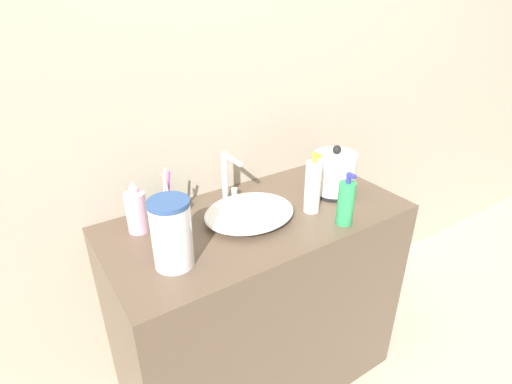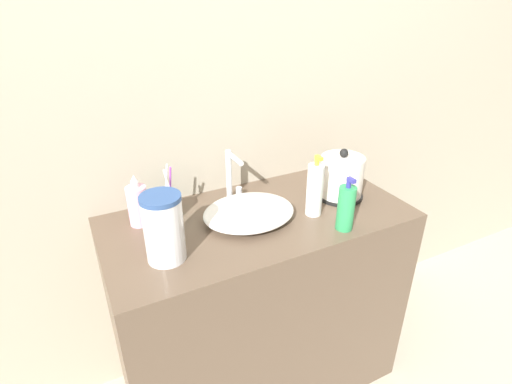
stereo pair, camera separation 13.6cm
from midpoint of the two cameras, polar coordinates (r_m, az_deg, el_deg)
name	(u,v)px [view 1 (the left image)]	position (r m, az deg, el deg)	size (l,w,h in m)	color
wall_back	(214,66)	(1.49, -8.70, 17.35)	(6.00, 0.04, 2.60)	#ADA38E
vanity_counter	(258,304)	(1.67, -2.08, -15.81)	(1.09, 0.53, 0.82)	brown
sink_basin	(249,212)	(1.39, -3.77, -3.00)	(0.32, 0.27, 0.06)	white
faucet	(228,175)	(1.47, -6.72, 2.31)	(0.06, 0.13, 0.20)	silver
electric_kettle	(334,175)	(1.56, 8.71, 2.41)	(0.18, 0.18, 0.20)	black
toothbrush_cup	(168,210)	(1.40, -15.25, -2.55)	(0.07, 0.07, 0.20)	teal
lotion_bottle	(313,187)	(1.41, 5.40, 0.69)	(0.06, 0.06, 0.23)	white
shampoo_bottle	(346,203)	(1.36, 9.94, -1.62)	(0.06, 0.06, 0.19)	#2D9956
mouthwash_bottle	(137,211)	(1.38, -19.46, -2.69)	(0.07, 0.07, 0.18)	#EAA8C6
water_pitcher	(172,233)	(1.17, -15.27, -5.83)	(0.12, 0.12, 0.21)	silver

